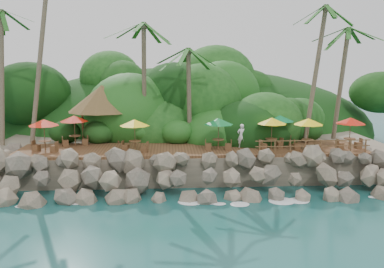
{
  "coord_description": "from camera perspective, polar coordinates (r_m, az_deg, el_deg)",
  "views": [
    {
      "loc": [
        -1.78,
        -24.02,
        8.65
      ],
      "look_at": [
        0.0,
        6.0,
        3.4
      ],
      "focal_mm": 37.98,
      "sensor_mm": 36.0,
      "label": 1
    }
  ],
  "objects": [
    {
      "name": "palapa",
      "position": [
        34.59,
        -12.49,
        4.93
      ],
      "size": [
        5.65,
        5.65,
        4.6
      ],
      "color": "brown",
      "rests_on": "ground"
    },
    {
      "name": "jungle_hill",
      "position": [
        48.34,
        -1.23,
        -0.41
      ],
      "size": [
        44.8,
        28.0,
        15.4
      ],
      "primitive_type": "ellipsoid",
      "color": "#143811",
      "rests_on": "ground"
    },
    {
      "name": "foam_line",
      "position": [
        25.87,
        0.76,
        -9.56
      ],
      "size": [
        25.2,
        0.8,
        0.06
      ],
      "color": "white",
      "rests_on": "ground"
    },
    {
      "name": "terrace",
      "position": [
        30.76,
        0.0,
        -2.2
      ],
      "size": [
        26.0,
        5.0,
        0.2
      ],
      "primitive_type": "cube",
      "color": "brown",
      "rests_on": "land_base"
    },
    {
      "name": "land_base",
      "position": [
        40.78,
        -0.83,
        -0.84
      ],
      "size": [
        32.0,
        25.2,
        2.1
      ],
      "primitive_type": "cube",
      "color": "gray",
      "rests_on": "ground"
    },
    {
      "name": "jungle_foliage",
      "position": [
        40.01,
        -0.76,
        -2.59
      ],
      "size": [
        44.0,
        16.0,
        12.0
      ],
      "primitive_type": null,
      "color": "#143811",
      "rests_on": "ground"
    },
    {
      "name": "palms",
      "position": [
        32.96,
        -2.61,
        16.48
      ],
      "size": [
        33.09,
        6.77,
        15.04
      ],
      "color": "brown",
      "rests_on": "ground"
    },
    {
      "name": "ground",
      "position": [
        25.6,
        0.81,
        -9.85
      ],
      "size": [
        140.0,
        140.0,
        0.0
      ],
      "primitive_type": "plane",
      "color": "#19514F",
      "rests_on": "ground"
    },
    {
      "name": "waiter",
      "position": [
        31.1,
        6.96,
        -0.24
      ],
      "size": [
        0.72,
        0.52,
        1.83
      ],
      "primitive_type": "imported",
      "rotation": [
        0.0,
        0.0,
        3.27
      ],
      "color": "white",
      "rests_on": "terrace"
    },
    {
      "name": "railing",
      "position": [
        30.07,
        16.63,
        -1.53
      ],
      "size": [
        8.3,
        0.1,
        1.0
      ],
      "color": "brown",
      "rests_on": "terrace"
    },
    {
      "name": "dining_clusters",
      "position": [
        30.46,
        3.25,
        1.62
      ],
      "size": [
        24.75,
        4.89,
        2.37
      ],
      "color": "brown",
      "rests_on": "terrace"
    },
    {
      "name": "seawall",
      "position": [
        27.14,
        0.5,
        -6.14
      ],
      "size": [
        29.0,
        4.0,
        2.3
      ],
      "primitive_type": null,
      "color": "gray",
      "rests_on": "ground"
    }
  ]
}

